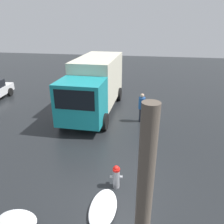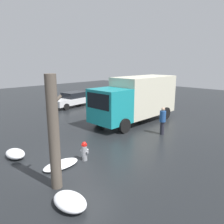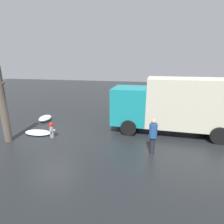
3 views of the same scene
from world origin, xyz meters
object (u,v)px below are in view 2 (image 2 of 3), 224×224
Objects in this scene: fire_hydrant at (84,151)px; delivery_truck at (137,98)px; pedestrian at (163,120)px; parked_car at (73,99)px; tree_trunk at (54,133)px.

delivery_truck is (6.72, 2.35, 1.28)m from fire_hydrant.
delivery_truck reaches higher than pedestrian.
parked_car is at bearing 48.27° from fire_hydrant.
fire_hydrant is 0.52× the size of pedestrian.
parked_car is (0.12, 7.81, -1.02)m from delivery_truck.
delivery_truck is 4.31× the size of pedestrian.
fire_hydrant is 12.25m from parked_car.
parked_car reaches higher than fire_hydrant.
tree_trunk is (-2.01, -0.95, 1.52)m from fire_hydrant.
delivery_truck is (8.73, 3.30, -0.23)m from tree_trunk.
tree_trunk is at bearing 102.63° from pedestrian.
pedestrian reaches higher than parked_car.
fire_hydrant is 7.24m from delivery_truck.
pedestrian is at bearing -13.83° from fire_hydrant.
pedestrian is (5.46, -0.58, 0.46)m from fire_hydrant.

